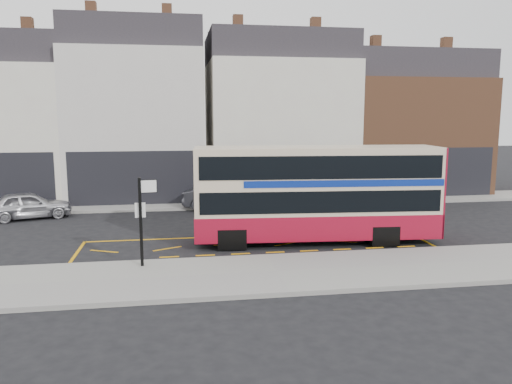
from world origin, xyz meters
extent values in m
plane|color=black|center=(0.00, 0.00, 0.00)|extent=(120.00, 120.00, 0.00)
cube|color=gray|center=(0.00, -2.30, 0.07)|extent=(40.00, 4.00, 0.15)
cube|color=gray|center=(0.00, -0.38, 0.07)|extent=(40.00, 0.15, 0.15)
cube|color=gray|center=(0.00, 11.00, 0.07)|extent=(50.00, 3.00, 0.15)
cube|color=silver|center=(-13.50, 15.00, 4.00)|extent=(8.00, 8.00, 8.00)
cube|color=brown|center=(-11.50, 14.00, 10.20)|extent=(0.60, 0.60, 1.20)
cube|color=beige|center=(-5.50, 15.00, 4.50)|extent=(8.00, 8.00, 9.00)
cube|color=#28262B|center=(-5.50, 15.00, 9.90)|extent=(8.00, 7.20, 1.80)
cube|color=brown|center=(-7.90, 14.00, 11.20)|extent=(0.60, 0.60, 1.20)
cube|color=brown|center=(-3.50, 14.00, 11.20)|extent=(0.60, 0.60, 1.20)
cube|color=black|center=(-5.50, 11.02, 1.60)|extent=(7.36, 0.06, 3.20)
cube|color=black|center=(-5.50, 11.04, 1.40)|extent=(5.60, 0.04, 2.00)
cube|color=silver|center=(3.50, 15.00, 4.25)|extent=(9.00, 8.00, 8.50)
cube|color=#28262B|center=(3.50, 15.00, 9.40)|extent=(9.00, 7.20, 1.80)
cube|color=brown|center=(0.80, 14.00, 10.70)|extent=(0.60, 0.60, 1.20)
cube|color=brown|center=(5.75, 14.00, 10.70)|extent=(0.60, 0.60, 1.20)
cube|color=#167D48|center=(3.50, 11.02, 1.60)|extent=(8.28, 0.06, 3.20)
cube|color=black|center=(3.50, 11.04, 1.40)|extent=(6.30, 0.04, 2.00)
cube|color=brown|center=(12.50, 15.00, 3.75)|extent=(9.00, 8.00, 7.50)
cube|color=#28262B|center=(12.50, 15.00, 8.40)|extent=(9.00, 7.20, 1.80)
cube|color=brown|center=(9.80, 14.00, 9.70)|extent=(0.60, 0.60, 1.20)
cube|color=brown|center=(14.75, 14.00, 9.70)|extent=(0.60, 0.60, 1.20)
cube|color=black|center=(12.50, 11.02, 1.60)|extent=(8.28, 0.06, 3.20)
cube|color=black|center=(12.50, 11.04, 1.40)|extent=(6.30, 0.04, 2.00)
cube|color=beige|center=(2.46, 1.67, 2.13)|extent=(9.99, 2.95, 3.63)
cube|color=maroon|center=(2.46, 1.67, 0.81)|extent=(10.03, 3.00, 0.99)
cube|color=maroon|center=(7.35, 1.31, 2.13)|extent=(0.23, 2.28, 3.63)
cube|color=black|center=(2.46, 1.67, 1.88)|extent=(9.60, 2.98, 0.85)
cube|color=black|center=(2.46, 1.67, 3.22)|extent=(9.60, 2.98, 0.90)
cube|color=navy|center=(3.35, 1.61, 2.60)|extent=(8.03, 2.86, 0.27)
cube|color=black|center=(-2.44, 2.03, 1.66)|extent=(0.21, 2.06, 1.43)
cube|color=black|center=(-2.44, 2.03, 3.22)|extent=(0.21, 2.06, 0.90)
cube|color=black|center=(-2.43, 2.03, 2.51)|extent=(0.16, 1.57, 0.31)
cube|color=beige|center=(2.46, 1.67, 3.90)|extent=(9.98, 2.86, 0.11)
cylinder|color=black|center=(-1.10, 0.93, 0.45)|extent=(0.91, 0.32, 0.90)
cylinder|color=black|center=(-0.95, 2.92, 0.45)|extent=(0.91, 0.32, 0.90)
cylinder|color=black|center=(4.97, 0.49, 0.45)|extent=(0.91, 0.32, 0.90)
cylinder|color=black|center=(5.12, 2.48, 0.45)|extent=(0.91, 0.32, 0.90)
cube|color=black|center=(-4.39, -1.00, 1.66)|extent=(0.11, 0.11, 3.02)
cube|color=white|center=(-4.09, -0.97, 2.86)|extent=(0.54, 0.11, 0.44)
cube|color=white|center=(-4.40, -0.94, 2.06)|extent=(0.35, 0.07, 0.50)
imported|color=#BDBCC1|center=(-10.61, 8.54, 0.70)|extent=(4.40, 2.83, 1.40)
imported|color=#3B3C42|center=(-0.59, 9.29, 0.73)|extent=(4.69, 2.90, 1.46)
imported|color=silver|center=(5.98, 9.22, 0.65)|extent=(4.79, 2.99, 1.30)
cylinder|color=#332517|center=(4.09, 12.14, 1.11)|extent=(0.24, 0.24, 2.21)
camera|label=1|loc=(-3.17, -17.77, 5.22)|focal=35.00mm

